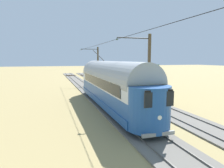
# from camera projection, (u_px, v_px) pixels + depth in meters

# --- Properties ---
(ground_plane) EXTENTS (220.00, 220.00, 0.00)m
(ground_plane) POSITION_uv_depth(u_px,v_px,m) (112.00, 95.00, 24.58)
(ground_plane) COLOR #9E8956
(track_streetcar_siding) EXTENTS (2.80, 80.00, 0.18)m
(track_streetcar_siding) POSITION_uv_depth(u_px,v_px,m) (127.00, 93.00, 25.49)
(track_streetcar_siding) COLOR #666059
(track_streetcar_siding) RESTS_ON ground
(track_adjacent_siding) EXTENTS (2.80, 80.00, 0.18)m
(track_adjacent_siding) POSITION_uv_depth(u_px,v_px,m) (96.00, 95.00, 24.25)
(track_adjacent_siding) COLOR #666059
(track_adjacent_siding) RESTS_ON ground
(vintage_streetcar) EXTENTS (2.65, 17.23, 5.48)m
(vintage_streetcar) POSITION_uv_depth(u_px,v_px,m) (111.00, 83.00, 18.18)
(vintage_streetcar) COLOR #1E4C93
(vintage_streetcar) RESTS_ON ground
(coach_adjacent) EXTENTS (2.96, 14.51, 3.85)m
(coach_adjacent) POSITION_uv_depth(u_px,v_px,m) (122.00, 76.00, 27.03)
(coach_adjacent) COLOR #477047
(coach_adjacent) RESTS_ON ground
(catenary_pole_foreground) EXTENTS (3.22, 0.28, 6.65)m
(catenary_pole_foreground) POSITION_uv_depth(u_px,v_px,m) (97.00, 65.00, 35.21)
(catenary_pole_foreground) COLOR #4C3D28
(catenary_pole_foreground) RESTS_ON ground
(catenary_pole_mid_near) EXTENTS (3.22, 0.28, 6.65)m
(catenary_pole_mid_near) POSITION_uv_depth(u_px,v_px,m) (148.00, 70.00, 17.22)
(catenary_pole_mid_near) COLOR #4C3D28
(catenary_pole_mid_near) RESTS_ON ground
(overhead_wire_run) EXTENTS (3.01, 42.08, 0.18)m
(overhead_wire_run) POSITION_uv_depth(u_px,v_px,m) (115.00, 40.00, 16.82)
(overhead_wire_run) COLOR black
(overhead_wire_run) RESTS_ON ground
(switch_stand) EXTENTS (0.50, 0.30, 1.24)m
(switch_stand) POSITION_uv_depth(u_px,v_px,m) (108.00, 79.00, 38.19)
(switch_stand) COLOR black
(switch_stand) RESTS_ON ground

